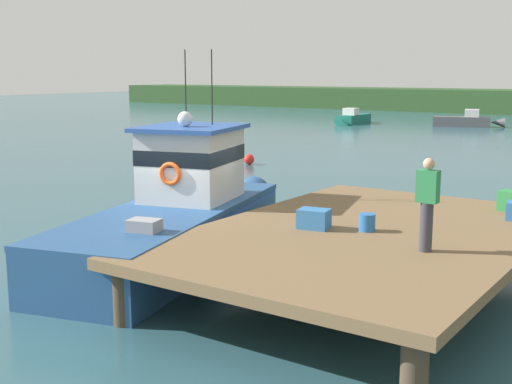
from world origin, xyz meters
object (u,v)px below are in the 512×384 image
object	(u,v)px
crate_single_far	(314,219)
mooring_buoy_spare_mooring	(249,159)
bait_bucket	(367,222)
deckhand_by_the_boat	(427,203)
moored_boat_mid_harbor	(352,118)
moored_boat_off_the_point	(467,121)
main_fishing_boat	(181,213)

from	to	relation	value
crate_single_far	mooring_buoy_spare_mooring	xyz separation A→B (m)	(-11.49, 14.08, -1.15)
bait_bucket	deckhand_by_the_boat	world-z (taller)	deckhand_by_the_boat
moored_boat_mid_harbor	mooring_buoy_spare_mooring	distance (m)	26.49
deckhand_by_the_boat	moored_boat_mid_harbor	distance (m)	45.28
mooring_buoy_spare_mooring	deckhand_by_the_boat	bearing A→B (deg)	-46.10
moored_boat_off_the_point	moored_boat_mid_harbor	bearing A→B (deg)	-165.73
mooring_buoy_spare_mooring	crate_single_far	bearing A→B (deg)	-50.79
main_fishing_boat	mooring_buoy_spare_mooring	xyz separation A→B (m)	(-7.70, 13.73, -0.77)
bait_bucket	deckhand_by_the_boat	xyz separation A→B (m)	(1.48, -0.80, 0.69)
bait_bucket	deckhand_by_the_boat	bearing A→B (deg)	-28.28
moored_boat_off_the_point	mooring_buoy_spare_mooring	distance (m)	27.75
deckhand_by_the_boat	moored_boat_off_the_point	distance (m)	44.01
bait_bucket	moored_boat_mid_harbor	bearing A→B (deg)	116.84
moored_boat_off_the_point	main_fishing_boat	bearing A→B (deg)	-81.50
bait_bucket	moored_boat_off_the_point	size ratio (longest dim) A/B	0.06
deckhand_by_the_boat	mooring_buoy_spare_mooring	bearing A→B (deg)	133.90
crate_single_far	mooring_buoy_spare_mooring	world-z (taller)	crate_single_far
main_fishing_boat	crate_single_far	size ratio (longest dim) A/B	16.55
crate_single_far	bait_bucket	size ratio (longest dim) A/B	1.76
crate_single_far	moored_boat_off_the_point	world-z (taller)	crate_single_far
crate_single_far	bait_bucket	world-z (taller)	crate_single_far
main_fishing_boat	deckhand_by_the_boat	bearing A→B (deg)	-6.89
bait_bucket	mooring_buoy_spare_mooring	distance (m)	18.53
main_fishing_boat	moored_boat_off_the_point	world-z (taller)	main_fishing_boat
bait_bucket	crate_single_far	bearing A→B (deg)	-157.57
bait_bucket	moored_boat_off_the_point	xyz separation A→B (m)	(-10.94, 41.39, -0.90)
main_fishing_boat	bait_bucket	distance (m)	4.77
deckhand_by_the_boat	moored_boat_off_the_point	size ratio (longest dim) A/B	0.30
crate_single_far	moored_boat_off_the_point	size ratio (longest dim) A/B	0.11
deckhand_by_the_boat	moored_boat_off_the_point	bearing A→B (deg)	106.41
bait_bucket	moored_boat_mid_harbor	xyz separation A→B (m)	(-19.80, 39.13, -0.92)
main_fishing_boat	deckhand_by_the_boat	world-z (taller)	main_fishing_boat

